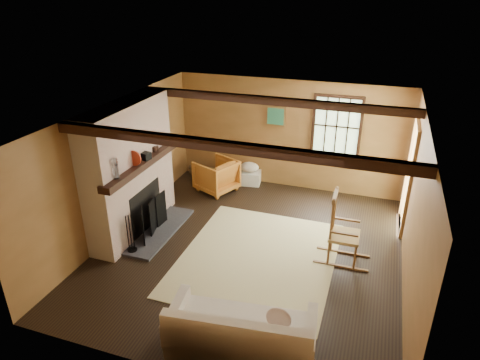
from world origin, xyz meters
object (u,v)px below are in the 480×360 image
at_px(fireplace, 132,175).
at_px(armchair, 216,175).
at_px(laundry_basket, 249,177).
at_px(rocking_chair, 342,233).
at_px(sofa, 241,335).

xyz_separation_m(fireplace, armchair, (0.82, 1.98, -0.74)).
distance_m(fireplace, laundry_basket, 3.06).
bearing_deg(rocking_chair, armchair, 57.66).
height_order(rocking_chair, laundry_basket, rocking_chair).
bearing_deg(laundry_basket, rocking_chair, -45.33).
distance_m(fireplace, rocking_chair, 3.77).
bearing_deg(armchair, fireplace, 1.61).
xyz_separation_m(laundry_basket, armchair, (-0.58, -0.57, 0.21)).
bearing_deg(sofa, laundry_basket, 99.68).
xyz_separation_m(rocking_chair, laundry_basket, (-2.32, 2.35, -0.37)).
xyz_separation_m(rocking_chair, sofa, (-0.92, -2.39, -0.25)).
distance_m(fireplace, sofa, 3.65).
height_order(fireplace, armchair, fireplace).
distance_m(fireplace, armchair, 2.27).
relative_size(fireplace, laundry_basket, 4.80).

